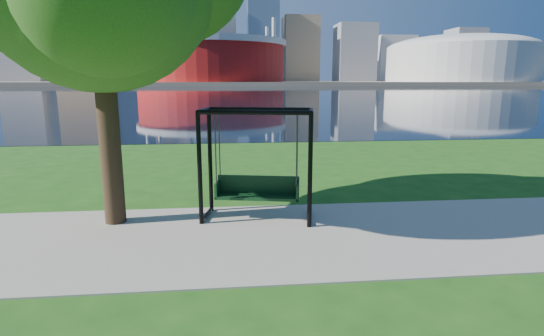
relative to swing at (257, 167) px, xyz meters
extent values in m
plane|color=#1E5114|center=(0.49, -0.63, -1.16)|extent=(900.00, 900.00, 0.00)
cube|color=#9E937F|center=(0.49, -1.13, -1.14)|extent=(120.00, 4.00, 0.03)
cube|color=black|center=(0.49, 101.37, -1.15)|extent=(900.00, 180.00, 0.02)
cube|color=#937F60|center=(0.49, 305.37, -0.16)|extent=(900.00, 228.00, 2.00)
cylinder|color=maroon|center=(-9.51, 234.37, 11.84)|extent=(80.00, 80.00, 22.00)
cylinder|color=silver|center=(-9.51, 234.37, 21.34)|extent=(83.00, 83.00, 3.00)
cylinder|color=silver|center=(23.40, 253.37, 16.84)|extent=(2.00, 2.00, 32.00)
cylinder|color=silver|center=(-42.42, 253.37, 16.84)|extent=(2.00, 2.00, 32.00)
cylinder|color=silver|center=(-42.42, 215.37, 16.84)|extent=(2.00, 2.00, 32.00)
cylinder|color=silver|center=(23.40, 215.37, 16.84)|extent=(2.00, 2.00, 32.00)
cylinder|color=beige|center=(135.49, 234.37, 10.84)|extent=(84.00, 84.00, 20.00)
ellipsoid|color=beige|center=(135.49, 234.37, 19.84)|extent=(84.00, 84.00, 15.12)
cube|color=gray|center=(-139.51, 309.37, 31.84)|extent=(28.00, 28.00, 62.00)
cube|color=#998466|center=(-99.51, 299.37, 44.84)|extent=(26.00, 26.00, 88.00)
cube|color=slate|center=(-69.51, 324.37, 48.34)|extent=(30.00, 24.00, 95.00)
cube|color=gray|center=(-39.51, 304.37, 36.84)|extent=(24.00, 24.00, 72.00)
cube|color=silver|center=(-9.51, 334.37, 40.84)|extent=(32.00, 28.00, 80.00)
cube|color=slate|center=(25.49, 309.37, 29.84)|extent=(22.00, 22.00, 58.00)
cube|color=#998466|center=(55.49, 324.37, 24.84)|extent=(26.00, 26.00, 48.00)
cube|color=gray|center=(95.49, 314.37, 21.84)|extent=(28.00, 24.00, 42.00)
cube|color=silver|center=(135.49, 339.37, 18.84)|extent=(30.00, 26.00, 36.00)
cube|color=gray|center=(185.49, 319.37, 20.84)|extent=(24.00, 24.00, 40.00)
cube|color=#998466|center=(225.49, 334.37, 16.84)|extent=(26.00, 26.00, 32.00)
cylinder|color=black|center=(-1.19, -0.26, 0.02)|extent=(0.11, 0.11, 2.35)
cylinder|color=black|center=(1.01, -0.69, 0.02)|extent=(0.11, 0.11, 2.35)
cylinder|color=black|center=(-1.02, 0.64, 0.02)|extent=(0.11, 0.11, 2.35)
cylinder|color=black|center=(1.18, 0.21, 0.02)|extent=(0.11, 0.11, 2.35)
cylinder|color=black|center=(-0.09, -0.48, 1.19)|extent=(2.22, 0.52, 0.09)
cylinder|color=black|center=(0.08, 0.42, 1.19)|extent=(2.22, 0.52, 0.09)
cylinder|color=black|center=(-1.11, 0.19, 1.19)|extent=(0.27, 0.92, 0.09)
cylinder|color=black|center=(-1.11, 0.19, -1.07)|extent=(0.25, 0.91, 0.07)
cylinder|color=black|center=(1.10, -0.24, 1.19)|extent=(0.27, 0.92, 0.09)
cylinder|color=black|center=(1.10, -0.24, -1.07)|extent=(0.25, 0.91, 0.07)
cube|color=black|center=(-0.01, -0.03, -0.65)|extent=(1.84, 0.79, 0.06)
cube|color=black|center=(0.03, 0.17, -0.42)|extent=(1.76, 0.39, 0.39)
cube|color=black|center=(-0.85, 0.14, -0.50)|extent=(0.14, 0.46, 0.35)
cube|color=black|center=(0.84, -0.19, -0.50)|extent=(0.14, 0.46, 0.35)
cylinder|color=#333338|center=(-0.87, -0.05, 0.40)|extent=(0.03, 0.03, 1.48)
cylinder|color=#333338|center=(0.78, -0.38, 0.40)|extent=(0.03, 0.03, 1.48)
cylinder|color=#333338|center=(-0.79, 0.32, 0.40)|extent=(0.03, 0.03, 1.48)
cylinder|color=#333338|center=(0.86, 0.00, 0.40)|extent=(0.03, 0.03, 1.48)
cylinder|color=black|center=(-3.00, 0.03, 0.97)|extent=(0.43, 0.43, 4.26)
camera|label=1|loc=(-0.59, -8.81, 1.81)|focal=28.00mm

